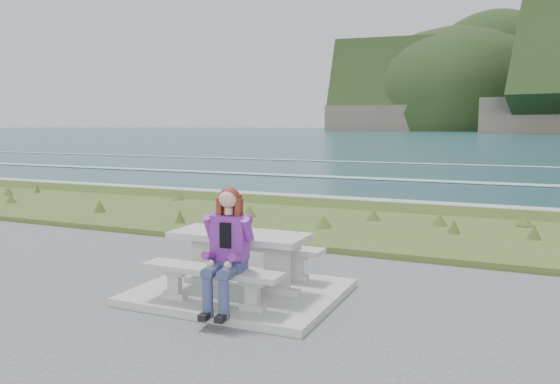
# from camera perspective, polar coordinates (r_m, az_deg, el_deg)

# --- Properties ---
(concrete_slab) EXTENTS (2.60, 2.10, 0.10)m
(concrete_slab) POSITION_cam_1_polar(r_m,az_deg,el_deg) (7.35, -4.22, -10.38)
(concrete_slab) COLOR #A9A9A4
(concrete_slab) RESTS_ON ground
(picnic_table) EXTENTS (1.80, 0.75, 0.75)m
(picnic_table) POSITION_cam_1_polar(r_m,az_deg,el_deg) (7.19, -4.26, -5.55)
(picnic_table) COLOR #A9A9A4
(picnic_table) RESTS_ON concrete_slab
(bench_landward) EXTENTS (1.80, 0.35, 0.45)m
(bench_landward) POSITION_cam_1_polar(r_m,az_deg,el_deg) (6.66, -7.13, -8.69)
(bench_landward) COLOR #A9A9A4
(bench_landward) RESTS_ON concrete_slab
(bench_seaward) EXTENTS (1.80, 0.35, 0.45)m
(bench_seaward) POSITION_cam_1_polar(r_m,az_deg,el_deg) (7.85, -1.82, -6.22)
(bench_seaward) COLOR #A9A9A4
(bench_seaward) RESTS_ON concrete_slab
(grass_verge) EXTENTS (160.00, 4.50, 0.22)m
(grass_verge) POSITION_cam_1_polar(r_m,az_deg,el_deg) (11.88, 7.28, -3.95)
(grass_verge) COLOR #38501E
(grass_verge) RESTS_ON ground
(shore_drop) EXTENTS (160.00, 0.80, 2.20)m
(shore_drop) POSITION_cam_1_polar(r_m,az_deg,el_deg) (14.64, 10.55, -1.94)
(shore_drop) COLOR brown
(shore_drop) RESTS_ON ground
(ocean) EXTENTS (1600.00, 1600.00, 0.09)m
(ocean) POSITION_cam_1_polar(r_m,az_deg,el_deg) (31.70, 17.76, -0.57)
(ocean) COLOR #1B444F
(ocean) RESTS_ON ground
(seated_woman) EXTENTS (0.47, 0.75, 1.43)m
(seated_woman) POSITION_cam_1_polar(r_m,az_deg,el_deg) (6.37, -5.80, -7.73)
(seated_woman) COLOR navy
(seated_woman) RESTS_ON concrete_slab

